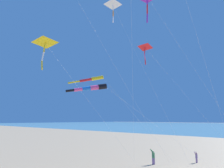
{
  "coord_description": "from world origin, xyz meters",
  "views": [
    {
      "loc": [
        -21.92,
        -10.26,
        5.19
      ],
      "look_at": [
        -5.73,
        6.07,
        8.72
      ],
      "focal_mm": 36.61,
      "sensor_mm": 36.0,
      "label": 1
    }
  ],
  "objects_px": {
    "kite_delta_orange_high_right": "(113,5)",
    "kite_delta_purple_drifting": "(145,48)",
    "person_child_green_jacket": "(196,157)",
    "kite_delta_green_low_center": "(45,43)",
    "person_adult_flyer": "(153,156)",
    "kite_windsock_yellow_midlevel": "(91,79)",
    "kite_windsock_rainbow_low_near": "(92,88)"
  },
  "relations": [
    {
      "from": "person_adult_flyer",
      "to": "kite_delta_green_low_center",
      "type": "relative_size",
      "value": 0.13
    },
    {
      "from": "kite_windsock_yellow_midlevel",
      "to": "kite_delta_purple_drifting",
      "type": "bearing_deg",
      "value": -32.12
    },
    {
      "from": "person_adult_flyer",
      "to": "kite_windsock_yellow_midlevel",
      "type": "bearing_deg",
      "value": 114.59
    },
    {
      "from": "person_child_green_jacket",
      "to": "kite_delta_purple_drifting",
      "type": "height_order",
      "value": "kite_delta_purple_drifting"
    },
    {
      "from": "kite_delta_orange_high_right",
      "to": "kite_delta_green_low_center",
      "type": "height_order",
      "value": "kite_delta_orange_high_right"
    },
    {
      "from": "kite_windsock_yellow_midlevel",
      "to": "person_adult_flyer",
      "type": "bearing_deg",
      "value": -65.41
    },
    {
      "from": "kite_delta_orange_high_right",
      "to": "kite_windsock_yellow_midlevel",
      "type": "bearing_deg",
      "value": 101.39
    },
    {
      "from": "person_child_green_jacket",
      "to": "kite_delta_orange_high_right",
      "type": "bearing_deg",
      "value": 135.87
    },
    {
      "from": "kite_windsock_rainbow_low_near",
      "to": "kite_delta_orange_high_right",
      "type": "bearing_deg",
      "value": 24.37
    },
    {
      "from": "person_child_green_jacket",
      "to": "person_adult_flyer",
      "type": "bearing_deg",
      "value": 145.93
    },
    {
      "from": "kite_delta_orange_high_right",
      "to": "kite_delta_purple_drifting",
      "type": "height_order",
      "value": "kite_delta_orange_high_right"
    },
    {
      "from": "kite_delta_orange_high_right",
      "to": "kite_windsock_rainbow_low_near",
      "type": "relative_size",
      "value": 1.37
    },
    {
      "from": "kite_windsock_yellow_midlevel",
      "to": "kite_delta_orange_high_right",
      "type": "height_order",
      "value": "kite_delta_orange_high_right"
    },
    {
      "from": "person_child_green_jacket",
      "to": "kite_delta_green_low_center",
      "type": "xyz_separation_m",
      "value": [
        -16.51,
        7.27,
        12.0
      ]
    },
    {
      "from": "person_adult_flyer",
      "to": "person_child_green_jacket",
      "type": "height_order",
      "value": "person_adult_flyer"
    },
    {
      "from": "person_child_green_jacket",
      "to": "kite_delta_orange_high_right",
      "type": "relative_size",
      "value": 0.06
    },
    {
      "from": "kite_delta_orange_high_right",
      "to": "kite_windsock_rainbow_low_near",
      "type": "bearing_deg",
      "value": -155.63
    },
    {
      "from": "person_adult_flyer",
      "to": "kite_delta_purple_drifting",
      "type": "distance_m",
      "value": 15.21
    },
    {
      "from": "kite_delta_purple_drifting",
      "to": "kite_windsock_rainbow_low_near",
      "type": "relative_size",
      "value": 1.06
    },
    {
      "from": "kite_delta_green_low_center",
      "to": "person_adult_flyer",
      "type": "bearing_deg",
      "value": -19.38
    },
    {
      "from": "kite_windsock_yellow_midlevel",
      "to": "kite_delta_green_low_center",
      "type": "bearing_deg",
      "value": -159.91
    },
    {
      "from": "kite_windsock_yellow_midlevel",
      "to": "kite_windsock_rainbow_low_near",
      "type": "bearing_deg",
      "value": -128.63
    },
    {
      "from": "kite_delta_green_low_center",
      "to": "kite_delta_purple_drifting",
      "type": "xyz_separation_m",
      "value": [
        15.22,
        -0.99,
        2.73
      ]
    },
    {
      "from": "person_child_green_jacket",
      "to": "kite_delta_green_low_center",
      "type": "relative_size",
      "value": 0.1
    },
    {
      "from": "kite_delta_purple_drifting",
      "to": "person_child_green_jacket",
      "type": "bearing_deg",
      "value": -78.38
    },
    {
      "from": "kite_delta_orange_high_right",
      "to": "kite_windsock_rainbow_low_near",
      "type": "xyz_separation_m",
      "value": [
        -5.4,
        -2.45,
        -11.83
      ]
    },
    {
      "from": "person_adult_flyer",
      "to": "kite_delta_green_low_center",
      "type": "bearing_deg",
      "value": 160.62
    },
    {
      "from": "kite_delta_green_low_center",
      "to": "kite_delta_purple_drifting",
      "type": "distance_m",
      "value": 15.49
    },
    {
      "from": "person_adult_flyer",
      "to": "kite_delta_orange_high_right",
      "type": "distance_m",
      "value": 19.75
    },
    {
      "from": "kite_delta_orange_high_right",
      "to": "kite_windsock_rainbow_low_near",
      "type": "distance_m",
      "value": 13.23
    },
    {
      "from": "person_adult_flyer",
      "to": "kite_windsock_yellow_midlevel",
      "type": "height_order",
      "value": "kite_windsock_yellow_midlevel"
    },
    {
      "from": "kite_delta_orange_high_right",
      "to": "kite_delta_purple_drifting",
      "type": "distance_m",
      "value": 7.56
    }
  ]
}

